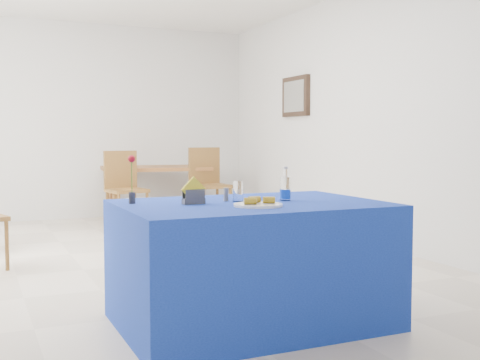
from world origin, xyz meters
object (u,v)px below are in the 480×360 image
at_px(blue_table, 251,263).
at_px(chair_bg_left, 124,184).
at_px(oak_table, 155,172).
at_px(chair_bg_right, 208,179).
at_px(water_bottle, 285,189).
at_px(plate, 258,205).

bearing_deg(blue_table, chair_bg_left, 87.22).
bearing_deg(oak_table, chair_bg_right, -47.10).
xyz_separation_m(water_bottle, chair_bg_left, (-0.04, 4.25, -0.26)).
height_order(plate, oak_table, plate).
bearing_deg(plate, chair_bg_right, 72.51).
distance_m(chair_bg_left, chair_bg_right, 1.17).
bearing_deg(water_bottle, chair_bg_left, 90.58).
height_order(oak_table, chair_bg_right, chair_bg_right).
distance_m(water_bottle, chair_bg_left, 4.26).
xyz_separation_m(plate, chair_bg_left, (0.26, 4.48, -0.19)).
bearing_deg(chair_bg_left, plate, -102.92).
distance_m(plate, chair_bg_left, 4.49).
bearing_deg(plate, oak_table, 80.48).
bearing_deg(oak_table, plate, -99.52).
height_order(blue_table, chair_bg_left, chair_bg_left).
relative_size(plate, chair_bg_right, 0.28).
bearing_deg(chair_bg_right, oak_table, 128.50).
bearing_deg(plate, chair_bg_left, 86.69).
relative_size(plate, water_bottle, 1.33).
bearing_deg(oak_table, water_bottle, -96.49).
distance_m(oak_table, chair_bg_right, 0.83).
height_order(blue_table, chair_bg_right, chair_bg_right).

